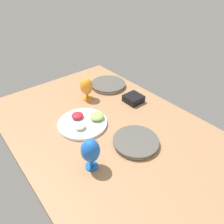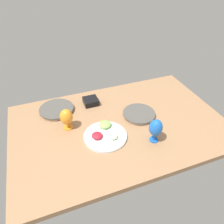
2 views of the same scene
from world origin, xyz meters
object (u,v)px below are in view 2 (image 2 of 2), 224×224
Objects in this scene: dinner_plate_right at (57,109)px; hurricane_glass_orange at (67,117)px; square_bowl_black at (91,101)px; fruit_platter at (105,135)px; dinner_plate_left at (139,114)px; hurricane_glass_blue at (156,128)px.

hurricane_glass_orange is at bearing 101.36° from dinner_plate_right.
square_bowl_black is (-24.27, -23.47, -7.18)cm from hurricane_glass_orange.
hurricane_glass_orange is (-4.71, 23.47, 8.44)cm from dinner_plate_right.
square_bowl_black is at bearing -91.97° from fruit_platter.
dinner_plate_right is 0.90× the size of fruit_platter.
dinner_plate_left is 56.61cm from hurricane_glass_orange.
dinner_plate_right is 2.32× the size of square_bowl_black.
hurricane_glass_blue is at bearing 153.00° from fruit_platter.
fruit_platter is 1.69× the size of hurricane_glass_blue.
hurricane_glass_orange reaches higher than square_bowl_black.
dinner_plate_right is 29.01cm from square_bowl_black.
hurricane_glass_orange reaches higher than fruit_platter.
square_bowl_black is at bearing -63.02° from hurricane_glass_blue.
dinner_plate_left is at bearing 174.47° from hurricane_glass_orange.
fruit_platter is 35.56cm from hurricane_glass_blue.
dinner_plate_left is at bearing -158.91° from fruit_platter.
hurricane_glass_blue is 1.53× the size of square_bowl_black.
hurricane_glass_blue is (-30.49, 15.54, 9.67)cm from fruit_platter.
square_bowl_black is (31.45, -28.87, 1.32)cm from dinner_plate_left.
fruit_platter is (32.87, 12.68, 0.11)cm from dinner_plate_left.
fruit_platter is (-27.55, 41.54, 0.06)cm from dinner_plate_right.
dinner_plate_right is (60.42, -28.86, 0.06)cm from dinner_plate_left.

